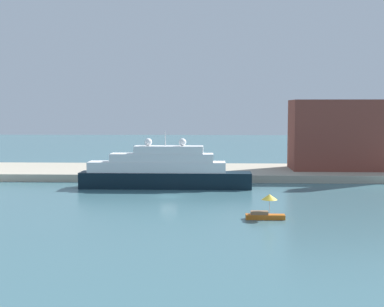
% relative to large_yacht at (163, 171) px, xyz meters
% --- Properties ---
extents(ground, '(400.00, 400.00, 0.00)m').
position_rel_large_yacht_xyz_m(ground, '(1.72, -9.14, -2.99)').
color(ground, '#3D6670').
extents(quay_dock, '(110.00, 22.15, 1.43)m').
position_rel_large_yacht_xyz_m(quay_dock, '(1.72, 17.93, -2.27)').
color(quay_dock, '#ADA38E').
rests_on(quay_dock, ground).
extents(large_yacht, '(29.94, 4.27, 10.03)m').
position_rel_large_yacht_xyz_m(large_yacht, '(0.00, 0.00, 0.00)').
color(large_yacht, black).
rests_on(large_yacht, ground).
extents(small_motorboat, '(4.92, 1.99, 3.19)m').
position_rel_large_yacht_xyz_m(small_motorboat, '(15.44, -25.95, -1.65)').
color(small_motorboat, '#C66019').
rests_on(small_motorboat, ground).
extents(harbor_building, '(19.17, 10.08, 14.25)m').
position_rel_large_yacht_xyz_m(harbor_building, '(34.37, 18.02, 5.57)').
color(harbor_building, brown).
rests_on(harbor_building, quay_dock).
extents(parked_car, '(3.97, 1.85, 1.36)m').
position_rel_large_yacht_xyz_m(parked_car, '(-13.72, 16.24, -0.96)').
color(parked_car, '#1E4C99').
rests_on(parked_car, quay_dock).
extents(person_figure, '(0.36, 0.36, 1.76)m').
position_rel_large_yacht_xyz_m(person_figure, '(-8.46, 15.16, -0.74)').
color(person_figure, maroon).
rests_on(person_figure, quay_dock).
extents(mooring_bollard, '(0.50, 0.50, 0.78)m').
position_rel_large_yacht_xyz_m(mooring_bollard, '(5.37, 8.09, -1.16)').
color(mooring_bollard, black).
rests_on(mooring_bollard, quay_dock).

